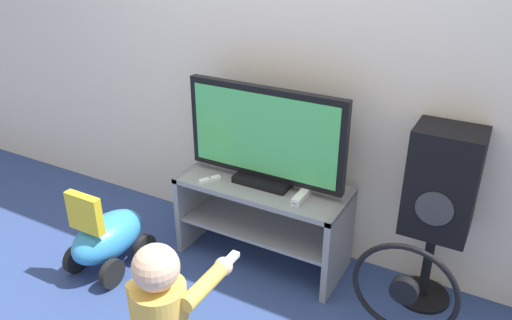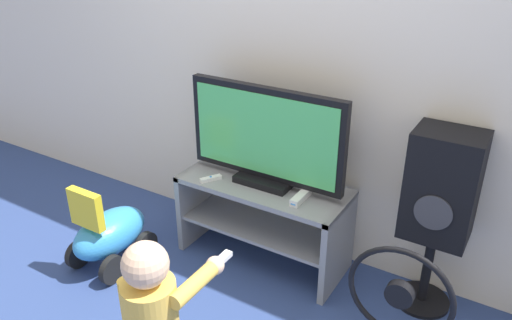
{
  "view_description": "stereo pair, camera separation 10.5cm",
  "coord_description": "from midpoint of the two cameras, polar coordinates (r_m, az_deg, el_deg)",
  "views": [
    {
      "loc": [
        1.2,
        -2.04,
        1.91
      ],
      "look_at": [
        0.0,
        0.13,
        0.71
      ],
      "focal_mm": 35.0,
      "sensor_mm": 36.0,
      "label": 1
    },
    {
      "loc": [
        1.29,
        -1.99,
        1.91
      ],
      "look_at": [
        0.0,
        0.13,
        0.71
      ],
      "focal_mm": 35.0,
      "sensor_mm": 36.0,
      "label": 2
    }
  ],
  "objects": [
    {
      "name": "game_console",
      "position": [
        2.75,
        4.16,
        -4.13
      ],
      "size": [
        0.05,
        0.19,
        0.04
      ],
      "color": "white",
      "rests_on": "tv_stand"
    },
    {
      "name": "speaker_tower",
      "position": [
        2.65,
        19.35,
        -3.08
      ],
      "size": [
        0.33,
        0.3,
        1.02
      ],
      "color": "black",
      "rests_on": "ground_plane"
    },
    {
      "name": "child",
      "position": [
        2.1,
        -11.99,
        -17.31
      ],
      "size": [
        0.32,
        0.48,
        0.84
      ],
      "color": "#3F4C72",
      "rests_on": "ground_plane"
    },
    {
      "name": "tv_stand",
      "position": [
        3.0,
        -0.22,
        -5.77
      ],
      "size": [
        1.01,
        0.42,
        0.52
      ],
      "color": "gray",
      "rests_on": "ground_plane"
    },
    {
      "name": "remote_primary",
      "position": [
        2.95,
        -6.31,
        -2.24
      ],
      "size": [
        0.1,
        0.13,
        0.03
      ],
      "color": "white",
      "rests_on": "tv_stand"
    },
    {
      "name": "floor_fan",
      "position": [
        2.53,
        15.14,
        -15.69
      ],
      "size": [
        0.5,
        0.26,
        0.61
      ],
      "color": "black",
      "rests_on": "ground_plane"
    },
    {
      "name": "ground_plane",
      "position": [
        3.05,
        -2.2,
        -13.06
      ],
      "size": [
        16.0,
        16.0,
        0.0
      ],
      "primitive_type": "plane",
      "color": "navy"
    },
    {
      "name": "wall_back",
      "position": [
        2.88,
        2.66,
        13.53
      ],
      "size": [
        10.0,
        0.06,
        2.6
      ],
      "color": "silver",
      "rests_on": "ground_plane"
    },
    {
      "name": "television",
      "position": [
        2.8,
        -0.05,
        2.56
      ],
      "size": [
        0.96,
        0.2,
        0.58
      ],
      "color": "black",
      "rests_on": "tv_stand"
    },
    {
      "name": "ride_on_toy",
      "position": [
        3.13,
        -17.57,
        -8.38
      ],
      "size": [
        0.32,
        0.51,
        0.56
      ],
      "color": "#338CD1",
      "rests_on": "ground_plane"
    }
  ]
}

